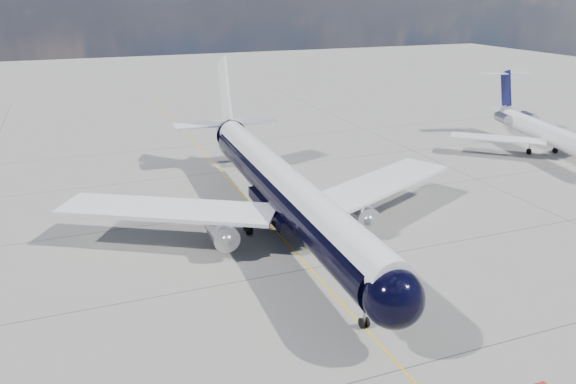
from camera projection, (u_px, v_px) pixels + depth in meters
name	position (u px, v px, depth m)	size (l,w,h in m)	color
ground	(244.00, 196.00, 66.92)	(320.00, 320.00, 0.00)	gray
taxiway_centerline	(257.00, 210.00, 62.53)	(0.16, 160.00, 0.01)	#E2A90B
main_airliner	(280.00, 185.00, 56.15)	(43.09, 52.42, 15.15)	black
regional_jet	(541.00, 130.00, 84.05)	(27.21, 31.78, 10.87)	white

